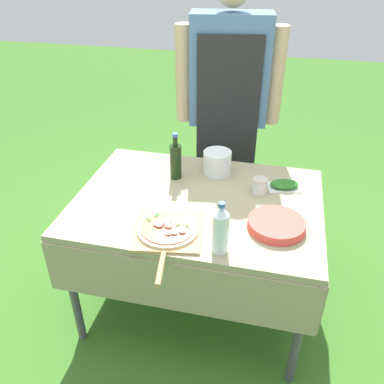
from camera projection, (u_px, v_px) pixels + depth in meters
ground_plane at (197, 302)px, 2.45m from camera, size 12.00×12.00×0.00m
prep_table at (198, 212)px, 2.10m from camera, size 1.25×0.91×0.74m
person_cook at (228, 98)px, 2.51m from camera, size 0.64×0.27×1.73m
pizza_on_peel at (168, 231)px, 1.81m from camera, size 0.35×0.51×0.05m
oil_bottle at (176, 161)px, 2.18m from camera, size 0.06×0.06×0.26m
water_bottle at (221, 229)px, 1.66m from camera, size 0.07×0.07×0.24m
herb_container at (284, 185)px, 2.14m from camera, size 0.20×0.15×0.04m
mixing_tub at (217, 162)px, 2.24m from camera, size 0.15×0.15×0.13m
plate_stack at (276, 225)px, 1.84m from camera, size 0.27×0.27×0.04m
sauce_jar at (259, 187)px, 2.09m from camera, size 0.08×0.08×0.08m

